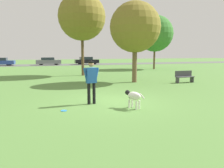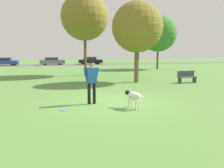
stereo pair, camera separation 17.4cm
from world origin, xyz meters
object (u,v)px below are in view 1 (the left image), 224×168
(tree_mid_center, at_px, (82,17))
(tree_near_right, at_px, (135,27))
(person, at_px, (91,79))
(parked_car_black, at_px, (87,61))
(park_bench, at_px, (184,76))
(tree_far_right, at_px, (155,34))
(dog, at_px, (133,96))
(frisbee, at_px, (64,111))
(parked_car_blue, at_px, (0,62))
(parked_car_grey, at_px, (48,61))

(tree_mid_center, bearing_deg, tree_near_right, -64.41)
(person, relative_size, parked_car_black, 0.42)
(park_bench, bearing_deg, tree_far_right, 69.22)
(parked_car_black, bearing_deg, tree_far_right, -65.17)
(dog, height_order, tree_near_right, tree_near_right)
(tree_near_right, relative_size, park_bench, 4.02)
(frisbee, bearing_deg, dog, -8.82)
(tree_near_right, bearing_deg, frisbee, -130.81)
(tree_near_right, xyz_separation_m, parked_car_black, (1.21, 24.59, -3.22))
(frisbee, distance_m, parked_car_blue, 32.05)
(person, xyz_separation_m, tree_mid_center, (1.64, 11.48, 4.26))
(tree_near_right, distance_m, parked_car_grey, 25.32)
(parked_car_blue, bearing_deg, frisbee, -74.07)
(parked_car_grey, distance_m, parked_car_black, 6.66)
(frisbee, relative_size, parked_car_blue, 0.05)
(tree_near_right, distance_m, park_bench, 4.94)
(frisbee, bearing_deg, parked_car_black, 77.63)
(person, height_order, tree_mid_center, tree_mid_center)
(frisbee, xyz_separation_m, tree_mid_center, (2.86, 12.25, 5.32))
(dog, xyz_separation_m, tree_near_right, (3.00, 6.90, 3.42))
(tree_mid_center, xyz_separation_m, tree_near_right, (2.76, -5.75, -1.44))
(tree_mid_center, xyz_separation_m, parked_car_blue, (-10.20, 18.93, -4.68))
(tree_far_right, relative_size, parked_car_blue, 1.55)
(person, relative_size, tree_near_right, 0.31)
(person, distance_m, tree_far_right, 20.71)
(tree_near_right, relative_size, parked_car_blue, 1.29)
(person, height_order, parked_car_blue, person)
(dog, relative_size, parked_car_blue, 0.20)
(dog, bearing_deg, tree_far_right, -56.71)
(parked_car_grey, xyz_separation_m, parked_car_black, (6.66, 0.08, 0.02))
(parked_car_grey, relative_size, park_bench, 2.92)
(dog, height_order, tree_mid_center, tree_mid_center)
(parked_car_grey, bearing_deg, tree_near_right, -77.95)
(parked_car_black, bearing_deg, person, -100.16)
(parked_car_blue, bearing_deg, tree_mid_center, -59.01)
(person, bearing_deg, park_bench, 21.00)
(person, distance_m, parked_car_blue, 31.60)
(tree_far_right, bearing_deg, parked_car_blue, 145.97)
(person, xyz_separation_m, parked_car_blue, (-8.56, 30.41, -0.42))
(person, distance_m, frisbee, 1.79)
(dog, xyz_separation_m, park_bench, (6.32, 5.63, -0.02))
(tree_mid_center, bearing_deg, parked_car_grey, 98.18)
(person, height_order, parked_car_grey, person)
(dog, relative_size, parked_car_grey, 0.22)
(parked_car_grey, bearing_deg, tree_far_right, -47.01)
(tree_far_right, distance_m, tree_near_right, 13.23)
(frisbee, distance_m, tree_near_right, 9.42)
(tree_mid_center, relative_size, park_bench, 5.29)
(dog, bearing_deg, parked_car_blue, -8.84)
(parked_car_black, xyz_separation_m, park_bench, (2.11, -25.87, -0.22))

